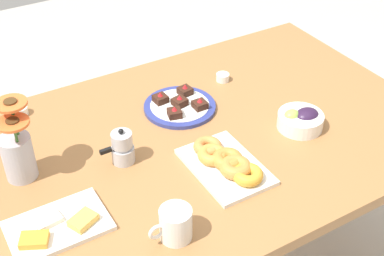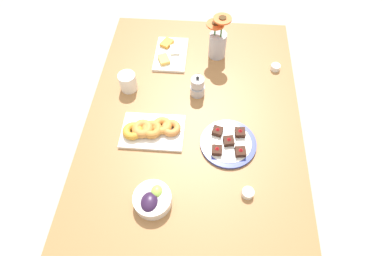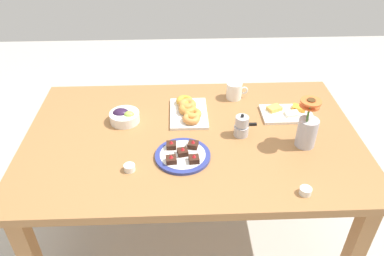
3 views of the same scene
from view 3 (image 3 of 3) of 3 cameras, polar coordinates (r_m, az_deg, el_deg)
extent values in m
plane|color=#B7B2A8|center=(2.32, 0.00, -15.90)|extent=(6.00, 6.00, 0.00)
cube|color=#9E6B3D|center=(1.81, 0.00, -1.55)|extent=(1.60, 1.00, 0.04)
cube|color=#9E6B3D|center=(1.94, 23.35, -17.26)|extent=(0.07, 0.07, 0.70)
cube|color=#9E6B3D|center=(2.46, -17.46, -2.85)|extent=(0.07, 0.07, 0.70)
cube|color=#9E6B3D|center=(2.49, 16.40, -2.04)|extent=(0.07, 0.07, 0.70)
cylinder|color=white|center=(2.07, 6.44, 5.67)|extent=(0.08, 0.08, 0.09)
cylinder|color=brown|center=(2.05, 6.51, 6.63)|extent=(0.07, 0.07, 0.00)
torus|color=white|center=(2.08, 7.92, 5.68)|extent=(0.05, 0.01, 0.05)
cylinder|color=white|center=(1.91, -10.22, 1.65)|extent=(0.15, 0.15, 0.05)
ellipsoid|color=#2D1938|center=(1.90, -10.82, 2.26)|extent=(0.08, 0.07, 0.04)
ellipsoid|color=#9EC14C|center=(1.88, -9.56, 2.00)|extent=(0.05, 0.04, 0.04)
cube|color=white|center=(1.99, 14.23, 2.10)|extent=(0.26, 0.17, 0.01)
cube|color=#EFB74C|center=(1.99, 12.44, 2.95)|extent=(0.08, 0.07, 0.02)
cube|color=white|center=(1.98, 14.99, 2.13)|extent=(0.08, 0.06, 0.01)
cube|color=orange|center=(2.03, 16.00, 2.97)|extent=(0.08, 0.08, 0.02)
cube|color=white|center=(1.94, -0.50, 2.25)|extent=(0.19, 0.28, 0.01)
torus|color=#D0823F|center=(1.85, -0.13, 1.43)|extent=(0.11, 0.11, 0.03)
torus|color=orange|center=(1.89, 0.12, 2.18)|extent=(0.10, 0.10, 0.03)
torus|color=#C87F35|center=(1.92, -0.70, 2.89)|extent=(0.13, 0.13, 0.04)
torus|color=#C9813B|center=(1.96, -0.73, 3.57)|extent=(0.13, 0.13, 0.04)
torus|color=gold|center=(1.99, -1.15, 4.15)|extent=(0.12, 0.12, 0.03)
cylinder|color=white|center=(1.61, -9.50, -5.98)|extent=(0.05, 0.05, 0.03)
cylinder|color=#C68923|center=(1.61, -9.54, -5.72)|extent=(0.04, 0.04, 0.01)
cylinder|color=white|center=(1.56, 16.91, -9.16)|extent=(0.05, 0.05, 0.03)
cylinder|color=maroon|center=(1.55, 16.97, -8.90)|extent=(0.04, 0.04, 0.01)
cylinder|color=navy|center=(1.66, -1.43, -4.25)|extent=(0.25, 0.25, 0.01)
cylinder|color=white|center=(1.66, -1.43, -4.19)|extent=(0.20, 0.20, 0.01)
cube|color=#381E14|center=(1.69, -3.17, -2.65)|extent=(0.04, 0.04, 0.02)
cone|color=red|center=(1.68, -3.19, -2.14)|extent=(0.02, 0.02, 0.01)
cube|color=#381E14|center=(1.69, 0.23, -2.57)|extent=(0.05, 0.05, 0.02)
cone|color=red|center=(1.68, 0.23, -2.06)|extent=(0.02, 0.02, 0.01)
cube|color=#381E14|center=(1.61, -3.19, -4.85)|extent=(0.05, 0.05, 0.02)
cone|color=red|center=(1.60, -3.21, -4.34)|extent=(0.02, 0.02, 0.01)
cube|color=#381E14|center=(1.61, 0.38, -4.77)|extent=(0.05, 0.05, 0.02)
cone|color=red|center=(1.60, 0.38, -4.25)|extent=(0.02, 0.02, 0.01)
cube|color=#381E14|center=(1.65, -1.44, -3.69)|extent=(0.05, 0.05, 0.02)
cone|color=red|center=(1.64, -1.45, -3.17)|extent=(0.02, 0.02, 0.01)
cylinder|color=#B2B2BC|center=(1.77, 17.09, -0.67)|extent=(0.09, 0.09, 0.14)
cylinder|color=#3D702D|center=(1.69, 17.38, 2.34)|extent=(0.01, 0.01, 0.10)
cylinder|color=orange|center=(1.66, 17.70, 3.89)|extent=(0.09, 0.09, 0.01)
cylinder|color=#472D14|center=(1.66, 17.74, 4.07)|extent=(0.04, 0.04, 0.01)
cylinder|color=#3D702D|center=(1.73, 17.31, 2.36)|extent=(0.01, 0.01, 0.06)
cylinder|color=orange|center=(1.71, 17.51, 3.31)|extent=(0.09, 0.09, 0.01)
cylinder|color=#472D14|center=(1.71, 17.55, 3.48)|extent=(0.04, 0.04, 0.01)
cylinder|color=#B7B7BC|center=(1.80, 7.50, -0.39)|extent=(0.07, 0.07, 0.05)
cylinder|color=#B7B7BC|center=(1.78, 7.57, 0.37)|extent=(0.05, 0.05, 0.01)
cylinder|color=#B7B7BC|center=(1.76, 7.63, 1.07)|extent=(0.06, 0.06, 0.04)
sphere|color=black|center=(1.75, 7.71, 1.89)|extent=(0.02, 0.02, 0.02)
cube|color=black|center=(1.79, 9.26, 0.56)|extent=(0.04, 0.01, 0.01)
camera|label=1|loc=(2.70, 16.52, 33.95)|focal=50.00mm
camera|label=2|loc=(1.54, -34.42, 33.28)|focal=28.00mm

